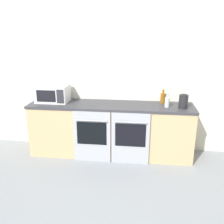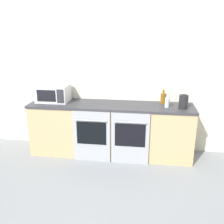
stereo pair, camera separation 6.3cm
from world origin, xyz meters
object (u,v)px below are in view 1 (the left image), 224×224
(oven_left, at_px, (92,137))
(bottle_clear, at_px, (167,102))
(microwave, at_px, (53,94))
(bottle_amber, at_px, (163,98))
(kettle, at_px, (183,101))
(oven_right, at_px, (130,138))

(oven_left, xyz_separation_m, bottle_clear, (1.17, 0.26, 0.54))
(microwave, xyz_separation_m, bottle_clear, (1.90, -0.09, -0.06))
(bottle_amber, bearing_deg, microwave, -175.77)
(bottle_clear, distance_m, kettle, 0.25)
(bottle_clear, bearing_deg, oven_left, -167.21)
(oven_right, distance_m, kettle, 1.00)
(oven_left, relative_size, microwave, 1.60)
(kettle, bearing_deg, bottle_clear, 173.63)
(oven_left, height_order, bottle_clear, bottle_clear)
(bottle_amber, bearing_deg, kettle, -41.04)
(oven_right, height_order, bottle_amber, bottle_amber)
(bottle_clear, relative_size, kettle, 0.96)
(microwave, bearing_deg, bottle_amber, 4.23)
(bottle_clear, bearing_deg, kettle, -6.37)
(oven_right, xyz_separation_m, bottle_amber, (0.50, 0.49, 0.55))
(microwave, distance_m, kettle, 2.14)
(oven_right, relative_size, bottle_amber, 3.72)
(oven_left, height_order, bottle_amber, bottle_amber)
(kettle, bearing_deg, bottle_amber, 138.96)
(microwave, height_order, bottle_clear, microwave)
(oven_right, relative_size, microwave, 1.60)
(oven_left, relative_size, oven_right, 1.00)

